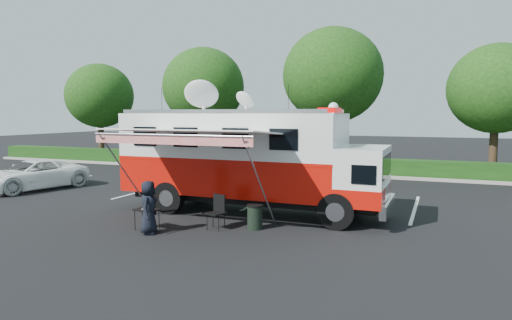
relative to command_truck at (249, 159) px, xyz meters
The scene contains 10 objects.
ground_plane 1.99m from the command_truck, ahead, with size 120.00×120.00×0.00m, color black.
back_border 13.31m from the command_truck, 84.57° to the left, with size 60.00×6.14×8.87m.
stall_lines 3.62m from the command_truck, 97.89° to the left, with size 24.12×5.50×0.01m.
command_truck is the anchor object (origin of this frame).
awning 3.06m from the command_truck, 107.42° to the right, with size 5.28×2.72×3.18m.
white_suv 11.76m from the command_truck, behind, with size 2.33×5.06×1.41m, color white.
person 4.59m from the command_truck, 113.67° to the right, with size 0.79×0.51×1.62m, color black.
folding_table 4.18m from the command_truck, 120.90° to the right, with size 0.86×0.70×0.65m.
folding_chair 2.78m from the command_truck, 90.72° to the right, with size 0.65×0.69×1.07m.
trash_bin 2.83m from the command_truck, 62.14° to the right, with size 0.51×0.51×0.77m.
Camera 1 is at (6.33, -15.04, 3.62)m, focal length 32.00 mm.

